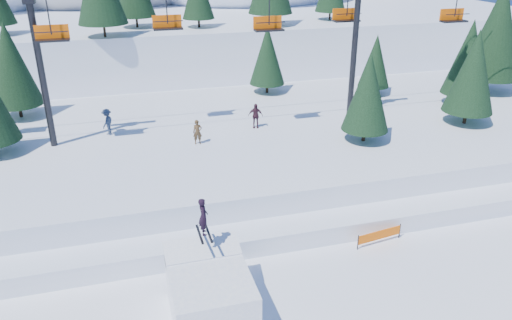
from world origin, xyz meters
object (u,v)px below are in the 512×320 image
object	(u,v)px
chairlift	(212,36)
banner_near	(379,235)
banner_far	(385,212)
jump_kicker	(210,293)

from	to	relation	value
chairlift	banner_near	world-z (taller)	chairlift
banner_near	banner_far	xyz separation A→B (m)	(1.57, 2.22, 0.00)
chairlift	jump_kicker	bearing A→B (deg)	-102.31
jump_kicker	banner_near	distance (m)	10.54
chairlift	banner_far	distance (m)	16.41
chairlift	banner_far	size ratio (longest dim) A/B	16.47
banner_near	banner_far	world-z (taller)	same
jump_kicker	chairlift	xyz separation A→B (m)	(3.66, 16.75, 8.05)
banner_near	banner_far	distance (m)	2.72
chairlift	banner_near	size ratio (longest dim) A/B	16.26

